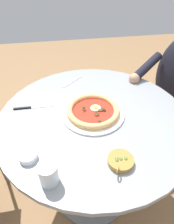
# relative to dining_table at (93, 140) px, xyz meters

# --- Properties ---
(ground_plane) EXTENTS (6.00, 6.00, 0.02)m
(ground_plane) POSITION_rel_dining_table_xyz_m (0.00, 0.00, -0.57)
(ground_plane) COLOR olive
(dining_table) EXTENTS (0.99, 0.99, 0.75)m
(dining_table) POSITION_rel_dining_table_xyz_m (0.00, 0.00, 0.00)
(dining_table) COLOR gray
(dining_table) RESTS_ON ground
(pizza_on_plate) EXTENTS (0.33, 0.33, 0.04)m
(pizza_on_plate) POSITION_rel_dining_table_xyz_m (-0.02, 0.00, 0.21)
(pizza_on_plate) COLOR white
(pizza_on_plate) RESTS_ON dining_table
(water_glass) EXTENTS (0.07, 0.07, 0.09)m
(water_glass) POSITION_rel_dining_table_xyz_m (0.34, -0.23, 0.23)
(water_glass) COLOR silver
(water_glass) RESTS_ON dining_table
(steak_knife) EXTENTS (0.01, 0.21, 0.01)m
(steak_knife) POSITION_rel_dining_table_xyz_m (-0.12, -0.34, 0.19)
(steak_knife) COLOR silver
(steak_knife) RESTS_ON dining_table
(ramekin_capers) EXTENTS (0.08, 0.08, 0.03)m
(ramekin_capers) POSITION_rel_dining_table_xyz_m (0.22, -0.32, 0.21)
(ramekin_capers) COLOR white
(ramekin_capers) RESTS_ON dining_table
(olive_pan) EXTENTS (0.13, 0.11, 0.05)m
(olive_pan) POSITION_rel_dining_table_xyz_m (0.30, 0.05, 0.20)
(olive_pan) COLOR olive
(olive_pan) RESTS_ON dining_table
(fork_utensil) EXTENTS (0.13, 0.14, 0.00)m
(fork_utensil) POSITION_rel_dining_table_xyz_m (-0.35, -0.07, 0.19)
(fork_utensil) COLOR #BCBCC1
(fork_utensil) RESTS_ON dining_table
(diner_person) EXTENTS (0.43, 0.57, 1.21)m
(diner_person) POSITION_rel_dining_table_xyz_m (-0.30, 0.65, -0.01)
(diner_person) COLOR #282833
(diner_person) RESTS_ON ground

